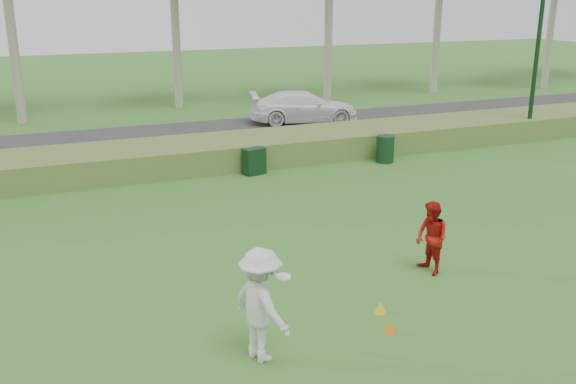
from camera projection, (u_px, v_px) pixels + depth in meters
name	position (u px, v px, depth m)	size (l,w,h in m)	color
ground	(365.00, 310.00, 12.72)	(120.00, 120.00, 0.00)	#2D6722
reed_strip	(204.00, 154.00, 23.18)	(80.00, 3.00, 0.90)	#4B6B2B
park_road	(174.00, 137.00, 27.72)	(80.00, 6.00, 0.06)	#2D2D2D
lamp_post	(543.00, 4.00, 25.85)	(0.70, 0.70, 8.18)	black
player_white	(261.00, 305.00, 10.76)	(1.14, 1.48, 2.02)	silver
player_red	(431.00, 238.00, 14.18)	(0.80, 0.63, 1.65)	#A5130E
cone_orange	(390.00, 327.00, 11.84)	(0.21, 0.21, 0.24)	orange
cone_yellow	(380.00, 307.00, 12.57)	(0.23, 0.23, 0.25)	#F0AF19
utility_cabinet	(254.00, 161.00, 22.10)	(0.74, 0.46, 0.92)	black
trash_bin	(385.00, 149.00, 23.66)	(0.66, 0.66, 0.99)	black
car_right	(304.00, 107.00, 30.52)	(2.08, 5.12, 1.49)	white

